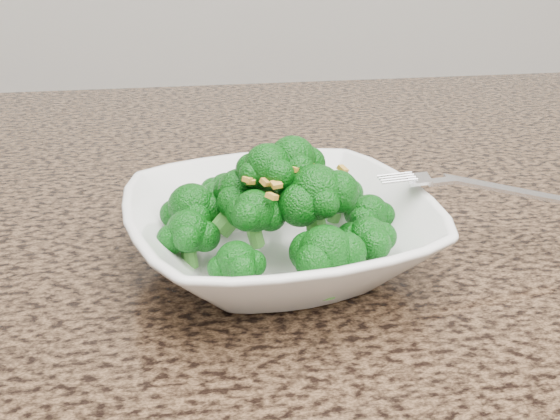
{
  "coord_description": "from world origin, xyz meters",
  "views": [
    {
      "loc": [
        -0.2,
        -0.3,
        1.17
      ],
      "look_at": [
        -0.12,
        0.2,
        0.95
      ],
      "focal_mm": 45.0,
      "sensor_mm": 36.0,
      "label": 1
    }
  ],
  "objects": [
    {
      "name": "broccoli_pile",
      "position": [
        -0.12,
        0.2,
        0.99
      ],
      "size": [
        0.21,
        0.21,
        0.07
      ],
      "primitive_type": null,
      "color": "#09570C",
      "rests_on": "bowl"
    },
    {
      "name": "fork",
      "position": [
        0.02,
        0.2,
        0.96
      ],
      "size": [
        0.18,
        0.05,
        0.01
      ],
      "primitive_type": null,
      "rotation": [
        0.0,
        0.0,
        -0.11
      ],
      "color": "silver",
      "rests_on": "bowl"
    },
    {
      "name": "granite_counter",
      "position": [
        0.0,
        0.3,
        0.89
      ],
      "size": [
        1.64,
        1.04,
        0.03
      ],
      "primitive_type": "cube",
      "color": "brown",
      "rests_on": "cabinet"
    },
    {
      "name": "garlic_topping",
      "position": [
        -0.12,
        0.2,
        1.03
      ],
      "size": [
        0.13,
        0.13,
        0.01
      ],
      "primitive_type": null,
      "color": "gold",
      "rests_on": "broccoli_pile"
    },
    {
      "name": "bowl",
      "position": [
        -0.12,
        0.2,
        0.93
      ],
      "size": [
        0.28,
        0.28,
        0.06
      ],
      "primitive_type": "imported",
      "rotation": [
        0.0,
        0.0,
        0.17
      ],
      "color": "white",
      "rests_on": "granite_counter"
    }
  ]
}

